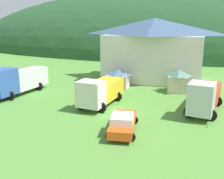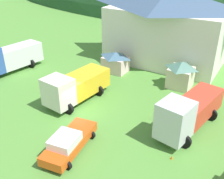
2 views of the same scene
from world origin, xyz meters
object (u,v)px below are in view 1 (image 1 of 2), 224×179
at_px(heavy_rig_striped, 100,91).
at_px(box_truck_blue, 17,80).
at_px(depot_building, 154,49).
at_px(play_shed_pink, 118,79).
at_px(traffic_cone_near_pickup, 207,127).
at_px(play_shed_cream, 178,81).
at_px(tow_truck_silver, 205,96).
at_px(service_pickup_orange, 123,123).

bearing_deg(heavy_rig_striped, box_truck_blue, -89.47).
height_order(depot_building, box_truck_blue, depot_building).
distance_m(play_shed_pink, traffic_cone_near_pickup, 15.98).
distance_m(play_shed_cream, tow_truck_silver, 7.85).
distance_m(play_shed_pink, heavy_rig_striped, 8.18).
distance_m(play_shed_cream, heavy_rig_striped, 11.36).
bearing_deg(tow_truck_silver, play_shed_pink, -112.77).
xyz_separation_m(play_shed_pink, traffic_cone_near_pickup, (11.37, -11.15, -1.28)).
xyz_separation_m(depot_building, heavy_rig_striped, (-3.45, -14.58, -3.21)).
bearing_deg(box_truck_blue, play_shed_pink, 130.47).
xyz_separation_m(play_shed_cream, play_shed_pink, (-8.07, -0.14, -0.23)).
xyz_separation_m(box_truck_blue, tow_truck_silver, (22.04, 0.02, -0.17)).
bearing_deg(depot_building, play_shed_pink, -120.47).
height_order(depot_building, play_shed_pink, depot_building).
xyz_separation_m(depot_building, service_pickup_orange, (0.78, -20.72, -4.02)).
relative_size(depot_building, play_shed_pink, 4.99).
bearing_deg(play_shed_pink, box_truck_blue, -146.97).
bearing_deg(play_shed_pink, service_pickup_orange, -72.32).
bearing_deg(depot_building, box_truck_blue, -137.42).
distance_m(heavy_rig_striped, traffic_cone_near_pickup, 11.56).
xyz_separation_m(play_shed_cream, tow_truck_silver, (3.01, -7.25, 0.20)).
bearing_deg(service_pickup_orange, play_shed_pink, -171.05).
bearing_deg(traffic_cone_near_pickup, tow_truck_silver, 94.00).
bearing_deg(heavy_rig_striped, depot_building, 172.48).
bearing_deg(tow_truck_silver, heavy_rig_striped, -74.48).
relative_size(depot_building, service_pickup_orange, 2.78).
distance_m(depot_building, play_shed_pink, 8.26).
height_order(box_truck_blue, traffic_cone_near_pickup, box_truck_blue).
xyz_separation_m(tow_truck_silver, service_pickup_orange, (-6.52, -7.19, -0.88)).
relative_size(play_shed_pink, service_pickup_orange, 0.56).
bearing_deg(service_pickup_orange, box_truck_blue, -123.54).
bearing_deg(traffic_cone_near_pickup, heavy_rig_striped, 164.87).
relative_size(play_shed_cream, tow_truck_silver, 0.35).
bearing_deg(play_shed_cream, play_shed_pink, -178.98).
bearing_deg(play_shed_pink, traffic_cone_near_pickup, -44.46).
relative_size(depot_building, tow_truck_silver, 1.86).
relative_size(heavy_rig_striped, traffic_cone_near_pickup, 11.99).
xyz_separation_m(play_shed_cream, service_pickup_orange, (-3.51, -14.44, -0.68)).
height_order(play_shed_cream, play_shed_pink, play_shed_cream).
height_order(heavy_rig_striped, service_pickup_orange, heavy_rig_striped).
xyz_separation_m(play_shed_pink, box_truck_blue, (-10.96, -7.13, 0.60)).
xyz_separation_m(heavy_rig_striped, service_pickup_orange, (4.24, -6.13, -0.80)).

